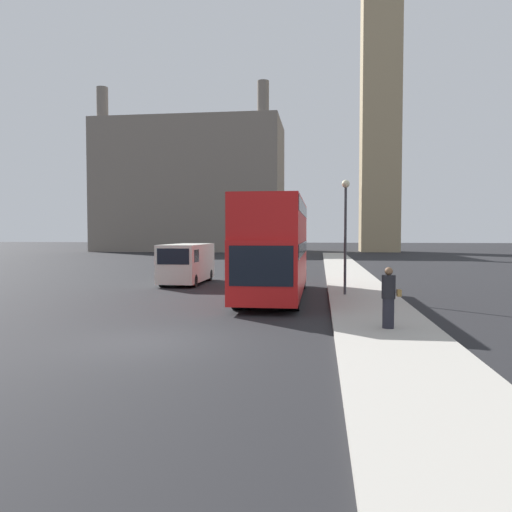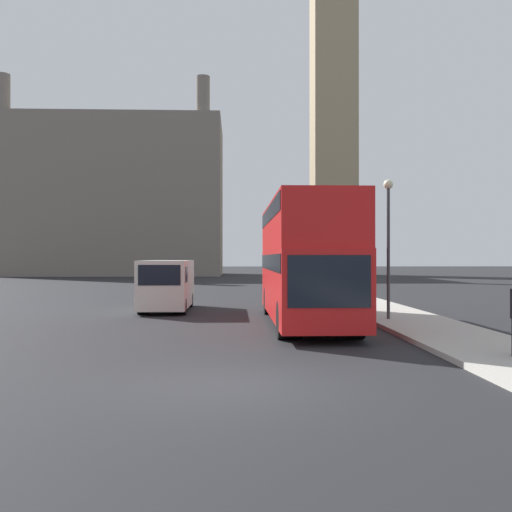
{
  "view_description": "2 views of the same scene",
  "coord_description": "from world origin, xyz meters",
  "px_view_note": "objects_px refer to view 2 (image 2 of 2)",
  "views": [
    {
      "loc": [
        4.59,
        -12.86,
        2.92
      ],
      "look_at": [
        1.57,
        10.65,
        1.86
      ],
      "focal_mm": 35.0,
      "sensor_mm": 36.0,
      "label": 1
    },
    {
      "loc": [
        0.0,
        -10.91,
        2.43
      ],
      "look_at": [
        1.07,
        17.64,
        2.52
      ],
      "focal_mm": 40.0,
      "sensor_mm": 36.0,
      "label": 2
    }
  ],
  "objects_px": {
    "red_double_decker_bus": "(305,257)",
    "white_van": "(167,284)",
    "clock_tower": "(333,19)",
    "street_lamp": "(388,226)"
  },
  "relations": [
    {
      "from": "clock_tower",
      "to": "red_double_decker_bus",
      "type": "relative_size",
      "value": 6.64
    },
    {
      "from": "red_double_decker_bus",
      "to": "street_lamp",
      "type": "xyz_separation_m",
      "value": [
        3.18,
        0.39,
        1.15
      ]
    },
    {
      "from": "red_double_decker_bus",
      "to": "white_van",
      "type": "xyz_separation_m",
      "value": [
        -5.66,
        5.58,
        -1.22
      ]
    },
    {
      "from": "clock_tower",
      "to": "white_van",
      "type": "xyz_separation_m",
      "value": [
        -17.17,
        -54.52,
        -35.4
      ]
    },
    {
      "from": "red_double_decker_bus",
      "to": "white_van",
      "type": "relative_size",
      "value": 1.92
    },
    {
      "from": "white_van",
      "to": "street_lamp",
      "type": "height_order",
      "value": "street_lamp"
    },
    {
      "from": "white_van",
      "to": "red_double_decker_bus",
      "type": "bearing_deg",
      "value": -44.58
    },
    {
      "from": "clock_tower",
      "to": "street_lamp",
      "type": "xyz_separation_m",
      "value": [
        -8.33,
        -59.7,
        -33.03
      ]
    },
    {
      "from": "red_double_decker_bus",
      "to": "clock_tower",
      "type": "bearing_deg",
      "value": 79.15
    },
    {
      "from": "red_double_decker_bus",
      "to": "white_van",
      "type": "bearing_deg",
      "value": 135.42
    }
  ]
}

